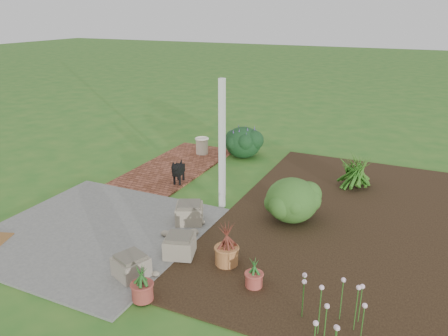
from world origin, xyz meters
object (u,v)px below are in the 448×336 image
at_px(evergreen_shrub, 292,199).
at_px(stone_trough_near, 131,267).
at_px(cream_ceramic_urn, 202,146).
at_px(black_dog, 178,170).

bearing_deg(evergreen_shrub, stone_trough_near, -119.64).
xyz_separation_m(stone_trough_near, cream_ceramic_urn, (-1.70, 5.41, 0.07)).
bearing_deg(evergreen_shrub, cream_ceramic_urn, 140.34).
bearing_deg(evergreen_shrub, black_dog, 167.13).
relative_size(cream_ceramic_urn, evergreen_shrub, 0.44).
relative_size(stone_trough_near, evergreen_shrub, 0.45).
distance_m(cream_ceramic_urn, evergreen_shrub, 4.22).
xyz_separation_m(stone_trough_near, black_dog, (-1.20, 3.34, 0.16)).
bearing_deg(black_dog, cream_ceramic_urn, 89.55).
height_order(stone_trough_near, cream_ceramic_urn, cream_ceramic_urn).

